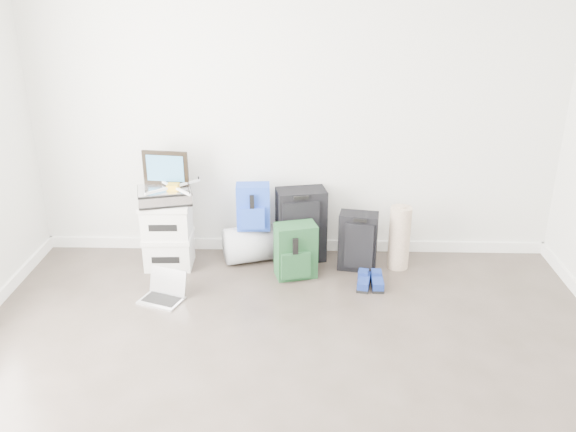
{
  "coord_description": "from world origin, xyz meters",
  "views": [
    {
      "loc": [
        0.09,
        -2.53,
        2.42
      ],
      "look_at": [
        -0.04,
        1.9,
        0.58
      ],
      "focal_mm": 38.0,
      "sensor_mm": 36.0,
      "label": 1
    }
  ],
  "objects_px": {
    "briefcase": "(165,195)",
    "duffel_bag": "(254,243)",
    "carry_on": "(358,241)",
    "large_suitcase": "(301,225)",
    "laptop": "(164,292)",
    "boxes_stack": "(168,234)"
  },
  "relations": [
    {
      "from": "duffel_bag",
      "to": "briefcase",
      "type": "bearing_deg",
      "value": 171.09
    },
    {
      "from": "boxes_stack",
      "to": "large_suitcase",
      "type": "bearing_deg",
      "value": 5.75
    },
    {
      "from": "large_suitcase",
      "to": "laptop",
      "type": "height_order",
      "value": "large_suitcase"
    },
    {
      "from": "boxes_stack",
      "to": "carry_on",
      "type": "height_order",
      "value": "boxes_stack"
    },
    {
      "from": "briefcase",
      "to": "duffel_bag",
      "type": "distance_m",
      "value": 0.88
    },
    {
      "from": "carry_on",
      "to": "briefcase",
      "type": "bearing_deg",
      "value": -170.85
    },
    {
      "from": "laptop",
      "to": "boxes_stack",
      "type": "bearing_deg",
      "value": 117.83
    },
    {
      "from": "boxes_stack",
      "to": "carry_on",
      "type": "distance_m",
      "value": 1.61
    },
    {
      "from": "briefcase",
      "to": "laptop",
      "type": "xyz_separation_m",
      "value": [
        0.07,
        -0.57,
        -0.59
      ]
    },
    {
      "from": "boxes_stack",
      "to": "briefcase",
      "type": "distance_m",
      "value": 0.35
    },
    {
      "from": "large_suitcase",
      "to": "carry_on",
      "type": "height_order",
      "value": "large_suitcase"
    },
    {
      "from": "briefcase",
      "to": "large_suitcase",
      "type": "bearing_deg",
      "value": -6.89
    },
    {
      "from": "boxes_stack",
      "to": "large_suitcase",
      "type": "height_order",
      "value": "large_suitcase"
    },
    {
      "from": "briefcase",
      "to": "duffel_bag",
      "type": "xyz_separation_m",
      "value": [
        0.72,
        0.12,
        -0.49
      ]
    },
    {
      "from": "laptop",
      "to": "large_suitcase",
      "type": "bearing_deg",
      "value": 55.06
    },
    {
      "from": "carry_on",
      "to": "laptop",
      "type": "xyz_separation_m",
      "value": [
        -1.54,
        -0.56,
        -0.2
      ]
    },
    {
      "from": "briefcase",
      "to": "carry_on",
      "type": "height_order",
      "value": "briefcase"
    },
    {
      "from": "boxes_stack",
      "to": "carry_on",
      "type": "xyz_separation_m",
      "value": [
        1.61,
        -0.01,
        -0.04
      ]
    },
    {
      "from": "carry_on",
      "to": "laptop",
      "type": "distance_m",
      "value": 1.65
    },
    {
      "from": "duffel_bag",
      "to": "laptop",
      "type": "bearing_deg",
      "value": -151.86
    },
    {
      "from": "large_suitcase",
      "to": "laptop",
      "type": "xyz_separation_m",
      "value": [
        -1.06,
        -0.73,
        -0.27
      ]
    },
    {
      "from": "briefcase",
      "to": "laptop",
      "type": "distance_m",
      "value": 0.82
    }
  ]
}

